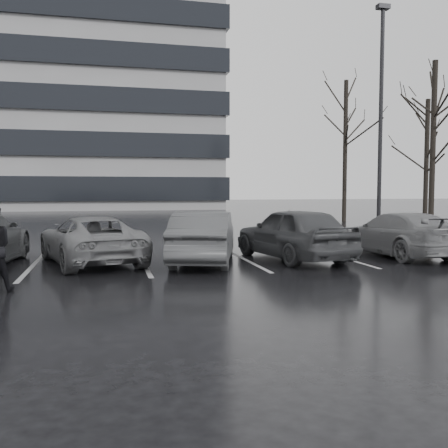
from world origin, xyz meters
TOP-DOWN VIEW (x-y plane):
  - ground at (0.00, 0.00)m, footprint 160.00×160.00m
  - car_main at (1.92, 2.09)m, footprint 2.49×4.57m
  - car_west_a at (-0.64, 2.02)m, footprint 2.56×4.40m
  - car_west_b at (-3.57, 2.68)m, footprint 3.17×4.86m
  - car_east at (5.21, 2.08)m, footprint 2.08×4.54m
  - lamp_post at (7.52, 7.12)m, footprint 0.50×0.50m
  - stall_stripes at (-0.80, 2.50)m, footprint 19.72×5.00m
  - tree_east at (12.00, 10.00)m, footprint 0.26×0.26m
  - tree_ne at (14.50, 14.00)m, footprint 0.26×0.26m
  - tree_north at (11.00, 17.00)m, footprint 0.26×0.26m

SIDE VIEW (x-z plane):
  - ground at x=0.00m, z-range 0.00..0.00m
  - stall_stripes at x=-0.80m, z-range 0.00..0.00m
  - car_west_b at x=-3.57m, z-range 0.00..1.24m
  - car_east at x=5.21m, z-range 0.00..1.29m
  - car_west_a at x=-0.64m, z-range 0.00..1.37m
  - car_main at x=1.92m, z-range 0.00..1.47m
  - tree_ne at x=14.50m, z-range 0.00..7.00m
  - tree_east at x=12.00m, z-range 0.00..8.00m
  - lamp_post at x=7.52m, z-range -0.39..8.78m
  - tree_north at x=11.00m, z-range 0.00..8.50m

